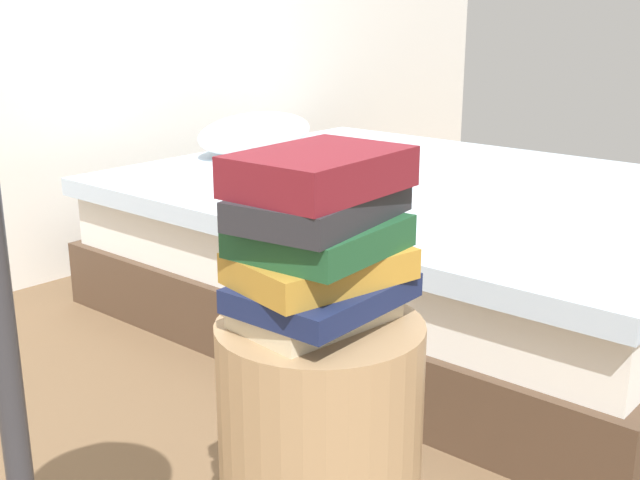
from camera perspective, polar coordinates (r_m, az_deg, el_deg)
The scene contains 8 objects.
bed at distance 2.79m, azimuth 7.12°, elevation -0.35°, with size 1.59×2.04×0.62m.
side_table at distance 1.39m, azimuth 0.00°, elevation -16.64°, with size 0.33×0.33×0.56m, color tan.
book_cream at distance 1.26m, azimuth -0.23°, elevation -5.08°, with size 0.24×0.16×0.03m, color beige.
book_navy at distance 1.23m, azimuth 0.20°, elevation -3.76°, with size 0.26×0.20×0.04m, color #19234C.
book_ochre at distance 1.23m, azimuth -0.05°, elevation -1.80°, with size 0.26×0.18×0.05m, color #B7842D.
book_forest at distance 1.21m, azimuth 0.14°, elevation 0.28°, with size 0.23×0.20×0.05m, color #1E512D.
book_charcoal at distance 1.19m, azimuth 0.16°, elevation 2.39°, with size 0.27×0.17×0.04m, color #28282D.
book_maroon at distance 1.19m, azimuth -0.01°, elevation 4.93°, with size 0.26×0.18×0.06m, color maroon.
Camera 1 is at (-0.86, -0.78, 1.04)m, focal length 45.08 mm.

